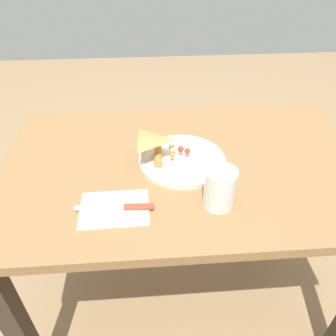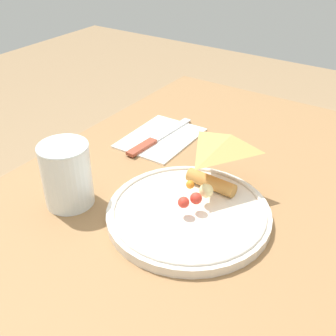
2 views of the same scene
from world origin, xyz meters
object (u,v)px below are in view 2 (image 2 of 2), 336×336
at_px(dining_table, 182,270).
at_px(butter_knife, 158,138).
at_px(napkin_folded, 161,138).
at_px(plate_pizza, 189,210).
at_px(milk_glass, 67,178).

height_order(dining_table, butter_knife, butter_knife).
bearing_deg(napkin_folded, butter_knife, 176.59).
bearing_deg(butter_knife, plate_pizza, -130.34).
distance_m(dining_table, butter_knife, 0.30).
bearing_deg(butter_knife, napkin_folded, -0.00).
distance_m(dining_table, plate_pizza, 0.12).
bearing_deg(dining_table, plate_pizza, 4.23).
distance_m(plate_pizza, milk_glass, 0.21).
bearing_deg(milk_glass, butter_knife, 0.19).
relative_size(milk_glass, napkin_folded, 0.61).
bearing_deg(butter_knife, dining_table, -133.15).
bearing_deg(butter_knife, milk_glass, -176.41).
height_order(milk_glass, butter_knife, milk_glass).
distance_m(milk_glass, napkin_folded, 0.28).
relative_size(dining_table, milk_glass, 10.31).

